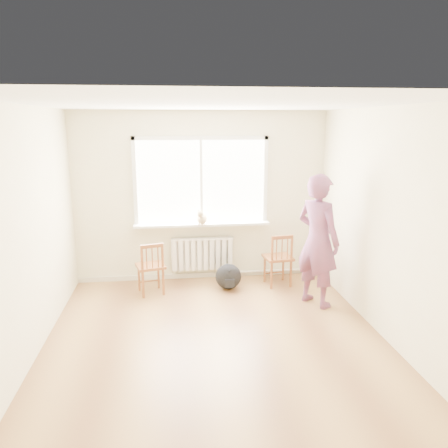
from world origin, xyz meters
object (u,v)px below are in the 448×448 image
object	(u,v)px
chair_left	(151,268)
cat	(202,218)
chair_right	(279,260)
backpack	(228,277)
person	(318,241)

from	to	relation	value
chair_left	cat	distance (m)	1.12
chair_right	backpack	xyz separation A→B (m)	(-0.80, -0.05, -0.23)
person	cat	xyz separation A→B (m)	(-1.52, 1.09, 0.13)
cat	backpack	size ratio (longest dim) A/B	0.95
chair_left	cat	size ratio (longest dim) A/B	2.12
chair_left	person	size ratio (longest dim) A/B	0.43
cat	backpack	xyz separation A→B (m)	(0.37, -0.38, -0.86)
chair_right	backpack	bearing A→B (deg)	-3.41
cat	person	bearing A→B (deg)	-20.89
chair_left	chair_right	size ratio (longest dim) A/B	0.95
chair_left	person	xyz separation A→B (m)	(2.31, -0.64, 0.52)
chair_left	person	distance (m)	2.46
chair_right	cat	bearing A→B (deg)	-22.78
chair_left	backpack	distance (m)	1.18
cat	backpack	bearing A→B (deg)	-31.09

